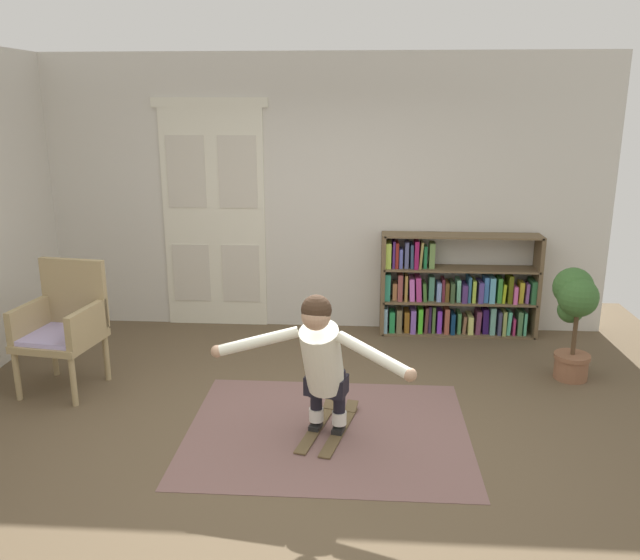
# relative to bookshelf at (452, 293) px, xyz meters

# --- Properties ---
(ground_plane) EXTENTS (7.20, 7.20, 0.00)m
(ground_plane) POSITION_rel_bookshelf_xyz_m (-1.38, -2.39, -0.45)
(ground_plane) COLOR brown
(back_wall) EXTENTS (6.00, 0.10, 2.90)m
(back_wall) POSITION_rel_bookshelf_xyz_m (-1.38, 0.21, 1.00)
(back_wall) COLOR beige
(back_wall) RESTS_ON ground
(double_door) EXTENTS (1.22, 0.05, 2.45)m
(double_door) POSITION_rel_bookshelf_xyz_m (-2.56, 0.15, 0.78)
(double_door) COLOR silver
(double_door) RESTS_ON ground
(rug) EXTENTS (2.12, 1.73, 0.01)m
(rug) POSITION_rel_bookshelf_xyz_m (-1.20, -2.23, -0.45)
(rug) COLOR #785753
(rug) RESTS_ON ground
(bookshelf) EXTENTS (1.64, 0.30, 1.08)m
(bookshelf) POSITION_rel_bookshelf_xyz_m (0.00, 0.00, 0.00)
(bookshelf) COLOR brown
(bookshelf) RESTS_ON ground
(wicker_chair) EXTENTS (0.68, 0.68, 1.10)m
(wicker_chair) POSITION_rel_bookshelf_xyz_m (-3.50, -1.57, 0.13)
(wicker_chair) COLOR tan
(wicker_chair) RESTS_ON ground
(potted_plant) EXTENTS (0.38, 0.47, 1.02)m
(potted_plant) POSITION_rel_bookshelf_xyz_m (0.90, -1.13, 0.21)
(potted_plant) COLOR brown
(potted_plant) RESTS_ON ground
(skis_pair) EXTENTS (0.45, 0.86, 0.07)m
(skis_pair) POSITION_rel_bookshelf_xyz_m (-1.19, -2.20, -0.43)
(skis_pair) COLOR brown
(skis_pair) RESTS_ON rug
(person_skier) EXTENTS (1.42, 0.76, 1.08)m
(person_skier) POSITION_rel_bookshelf_xyz_m (-1.23, -2.39, 0.21)
(person_skier) COLOR white
(person_skier) RESTS_ON skis_pair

